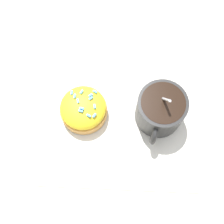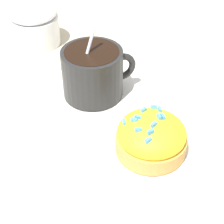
# 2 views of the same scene
# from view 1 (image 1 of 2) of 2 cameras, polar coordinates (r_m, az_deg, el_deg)

# --- Properties ---
(ground_plane) EXTENTS (3.00, 3.00, 0.00)m
(ground_plane) POSITION_cam_1_polar(r_m,az_deg,el_deg) (0.55, 1.71, 0.08)
(ground_plane) COLOR #C6B793
(paper_napkin) EXTENTS (0.31, 0.29, 0.00)m
(paper_napkin) POSITION_cam_1_polar(r_m,az_deg,el_deg) (0.55, 1.72, 0.13)
(paper_napkin) COLOR white
(paper_napkin) RESTS_ON ground_plane
(coffee_cup) EXTENTS (0.08, 0.11, 0.10)m
(coffee_cup) POSITION_cam_1_polar(r_m,az_deg,el_deg) (0.52, 8.90, 0.92)
(coffee_cup) COLOR black
(coffee_cup) RESTS_ON paper_napkin
(frosted_pastry) EXTENTS (0.08, 0.08, 0.05)m
(frosted_pastry) POSITION_cam_1_polar(r_m,az_deg,el_deg) (0.53, -5.25, 0.58)
(frosted_pastry) COLOR #D19347
(frosted_pastry) RESTS_ON paper_napkin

